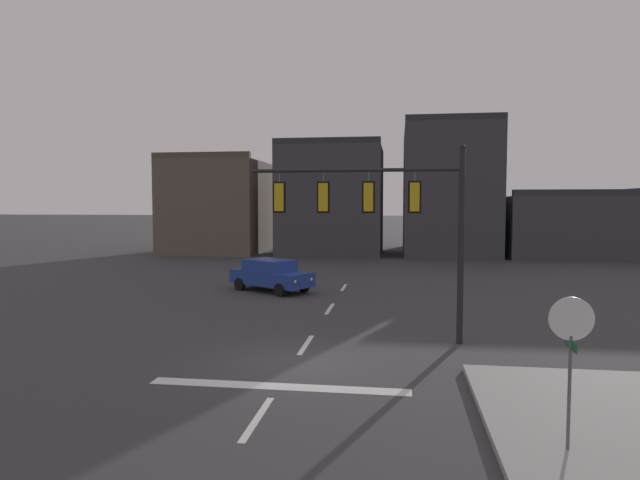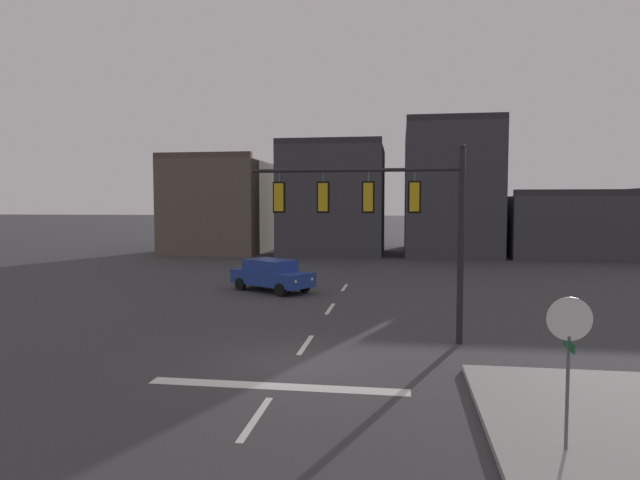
% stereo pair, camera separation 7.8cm
% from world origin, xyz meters
% --- Properties ---
extents(ground_plane, '(400.00, 400.00, 0.00)m').
position_xyz_m(ground_plane, '(0.00, 0.00, 0.00)').
color(ground_plane, '#353538').
extents(sidewalk_near_corner, '(5.00, 8.00, 0.15)m').
position_xyz_m(sidewalk_near_corner, '(7.08, -4.00, 0.07)').
color(sidewalk_near_corner, gray).
rests_on(sidewalk_near_corner, ground).
extents(stop_bar_paint, '(6.40, 0.50, 0.01)m').
position_xyz_m(stop_bar_paint, '(0.00, -2.00, 0.00)').
color(stop_bar_paint, silver).
rests_on(stop_bar_paint, ground).
extents(lane_centreline, '(0.16, 26.40, 0.01)m').
position_xyz_m(lane_centreline, '(0.00, 2.00, 0.00)').
color(lane_centreline, silver).
rests_on(lane_centreline, ground).
extents(signal_mast_near_side, '(6.78, 0.36, 6.29)m').
position_xyz_m(signal_mast_near_side, '(2.41, 2.85, 4.25)').
color(signal_mast_near_side, black).
rests_on(signal_mast_near_side, ground).
extents(stop_sign, '(0.76, 0.64, 2.83)m').
position_xyz_m(stop_sign, '(5.81, -4.91, 2.14)').
color(stop_sign, '#56565B').
rests_on(stop_sign, ground).
extents(car_lot_nearside, '(4.68, 3.88, 1.61)m').
position_xyz_m(car_lot_nearside, '(-3.55, 12.23, 0.86)').
color(car_lot_nearside, navy).
rests_on(car_lot_nearside, ground).
extents(building_row, '(51.83, 13.87, 11.49)m').
position_xyz_m(building_row, '(7.27, 35.02, 4.21)').
color(building_row, brown).
rests_on(building_row, ground).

